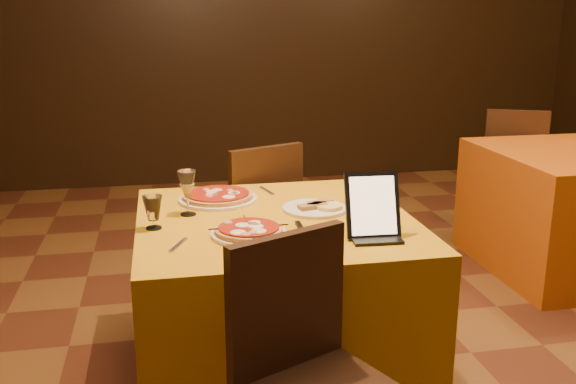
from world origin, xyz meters
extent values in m
cube|color=#5E2D19|center=(0.00, 0.00, -0.01)|extent=(6.00, 7.00, 0.01)
cube|color=black|center=(0.00, 3.50, 1.40)|extent=(6.00, 0.01, 2.80)
cube|color=#C98E0C|center=(-0.57, -0.06, 0.38)|extent=(1.10, 1.10, 0.75)
cylinder|color=white|center=(-0.71, -0.26, 0.76)|extent=(0.28, 0.28, 0.01)
cylinder|color=#AD4C23|center=(-0.71, -0.26, 0.77)|extent=(0.25, 0.25, 0.02)
cylinder|color=white|center=(-0.78, 0.23, 0.76)|extent=(0.35, 0.35, 0.01)
cylinder|color=#AD4C23|center=(-0.78, 0.23, 0.77)|extent=(0.31, 0.31, 0.02)
cylinder|color=white|center=(-0.39, 0.00, 0.76)|extent=(0.27, 0.27, 0.01)
cylinder|color=olive|center=(-0.39, 0.00, 0.77)|extent=(0.17, 0.17, 0.02)
cube|color=black|center=(-0.26, -0.35, 0.87)|extent=(0.21, 0.11, 0.24)
cube|color=silver|center=(-0.51, -0.29, 0.75)|extent=(0.02, 0.21, 0.01)
cube|color=#BBBBC2|center=(-0.97, -0.32, 0.75)|extent=(0.08, 0.14, 0.01)
cube|color=silver|center=(-0.54, 0.34, 0.75)|extent=(0.05, 0.15, 0.01)
camera|label=1|loc=(-1.00, -2.50, 1.54)|focal=40.00mm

